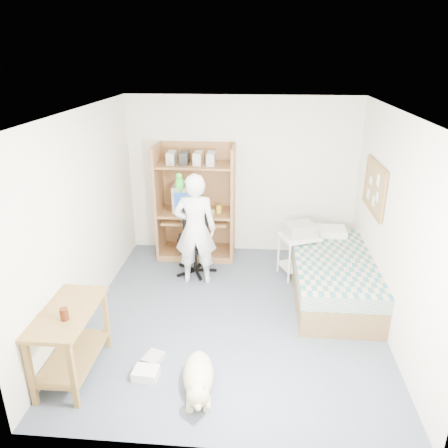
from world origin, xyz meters
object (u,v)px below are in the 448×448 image
dog (198,377)px  bed (332,276)px  computer_hutch (196,207)px  printer_cart (299,249)px  person (195,229)px  office_chair (195,250)px  side_desk (70,333)px

dog → bed: bearing=44.1°
computer_hutch → printer_cart: bearing=-20.4°
person → dog: bearing=94.7°
bed → office_chair: office_chair is taller
office_chair → person: size_ratio=0.60×
bed → office_chair: (-1.94, 0.53, 0.06)m
side_desk → printer_cart: (2.43, 2.35, -0.07)m
side_desk → dog: size_ratio=1.07×
office_chair → side_desk: bearing=-115.3°
computer_hutch → printer_cart: 1.73m
side_desk → office_chair: office_chair is taller
office_chair → person: 0.55m
computer_hutch → side_desk: size_ratio=1.80×
bed → person: (-1.88, 0.23, 0.51)m
side_desk → dog: 1.35m
bed → person: size_ratio=1.26×
office_chair → printer_cart: size_ratio=1.48×
computer_hutch → bed: size_ratio=0.89×
bed → dog: (-1.55, -1.95, -0.14)m
printer_cart → bed: bearing=-75.2°
person → bed: bearing=169.1°
computer_hutch → side_desk: computer_hutch is taller
office_chair → dog: bearing=-85.1°
dog → printer_cart: printer_cart is taller
side_desk → office_chair: (0.91, 2.35, -0.15)m
bed → person: person is taller
person → printer_cart: size_ratio=2.46×
person → printer_cart: 1.54m
computer_hutch → office_chair: size_ratio=1.87×
computer_hutch → side_desk: bearing=-106.1°
office_chair → computer_hutch: bearing=91.9°
office_chair → bed: bearing=-19.3°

